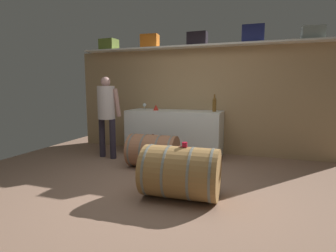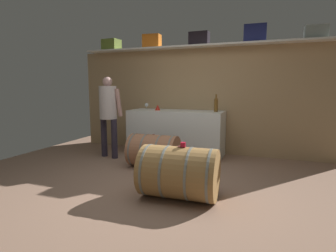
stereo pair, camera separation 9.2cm
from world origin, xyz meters
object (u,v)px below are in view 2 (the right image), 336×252
(wine_barrel_far, at_px, (154,151))
(tasting_cup, at_px, (183,145))
(toolcase_olive, at_px, (111,45))
(winemaker_pouring, at_px, (108,108))
(red_funnel, at_px, (158,107))
(wine_barrel_near, at_px, (179,172))
(work_cabinet, at_px, (176,133))
(toolcase_black, at_px, (199,39))
(toolcase_grey, at_px, (316,32))
(wine_glass, at_px, (147,105))
(toolcase_navy, at_px, (255,34))
(wine_bottle_amber, at_px, (216,104))
(toolcase_orange, at_px, (152,41))

(wine_barrel_far, relative_size, tasting_cup, 12.62)
(toolcase_olive, xyz_separation_m, winemaker_pouring, (0.45, -0.89, -1.31))
(red_funnel, height_order, tasting_cup, red_funnel)
(wine_barrel_near, bearing_deg, work_cabinet, 107.68)
(toolcase_olive, xyz_separation_m, toolcase_black, (1.95, 0.00, 0.01))
(tasting_cup, bearing_deg, toolcase_grey, 54.82)
(toolcase_black, height_order, wine_glass, toolcase_black)
(toolcase_navy, height_order, wine_barrel_near, toolcase_navy)
(toolcase_navy, relative_size, winemaker_pouring, 0.25)
(toolcase_olive, xyz_separation_m, work_cabinet, (1.57, -0.25, -1.80))
(wine_glass, height_order, wine_barrel_far, wine_glass)
(wine_barrel_near, height_order, winemaker_pouring, winemaker_pouring)
(toolcase_navy, distance_m, work_cabinet, 2.33)
(red_funnel, xyz_separation_m, wine_barrel_far, (0.30, -0.90, -0.66))
(wine_bottle_amber, relative_size, wine_barrel_near, 0.35)
(wine_bottle_amber, relative_size, wine_barrel_far, 0.40)
(wine_bottle_amber, distance_m, wine_glass, 1.49)
(toolcase_olive, height_order, winemaker_pouring, toolcase_olive)
(toolcase_navy, bearing_deg, winemaker_pouring, -161.76)
(toolcase_black, xyz_separation_m, work_cabinet, (-0.38, -0.25, -1.81))
(toolcase_black, relative_size, red_funnel, 3.33)
(wine_glass, relative_size, red_funnel, 1.10)
(red_funnel, xyz_separation_m, wine_barrel_near, (1.10, -1.96, -0.62))
(wine_glass, height_order, red_funnel, wine_glass)
(toolcase_black, bearing_deg, red_funnel, -156.15)
(toolcase_olive, distance_m, wine_barrel_near, 3.76)
(toolcase_navy, height_order, wine_bottle_amber, toolcase_navy)
(toolcase_black, height_order, work_cabinet, toolcase_black)
(wine_barrel_far, bearing_deg, toolcase_olive, 140.95)
(red_funnel, bearing_deg, wine_bottle_amber, 3.89)
(toolcase_olive, distance_m, toolcase_orange, 0.96)
(work_cabinet, xyz_separation_m, winemaker_pouring, (-1.12, -0.65, 0.50))
(wine_bottle_amber, xyz_separation_m, winemaker_pouring, (-1.90, -0.67, -0.08))
(toolcase_olive, height_order, wine_barrel_near, toolcase_olive)
(work_cabinet, relative_size, winemaker_pouring, 1.22)
(toolcase_grey, bearing_deg, wine_barrel_near, -129.19)
(wine_bottle_amber, relative_size, tasting_cup, 5.06)
(wine_bottle_amber, distance_m, red_funnel, 1.15)
(wine_bottle_amber, xyz_separation_m, wine_glass, (-1.48, 0.13, -0.06))
(wine_glass, xyz_separation_m, red_funnel, (0.34, -0.21, -0.03))
(toolcase_grey, height_order, red_funnel, toolcase_grey)
(work_cabinet, distance_m, wine_barrel_near, 2.15)
(toolcase_navy, relative_size, red_funnel, 3.42)
(toolcase_black, bearing_deg, work_cabinet, -145.30)
(toolcase_grey, xyz_separation_m, wine_bottle_amber, (-1.60, -0.23, -1.22))
(toolcase_olive, distance_m, wine_bottle_amber, 2.66)
(wine_barrel_near, bearing_deg, toolcase_orange, 118.39)
(toolcase_black, xyz_separation_m, winemaker_pouring, (-1.50, -0.89, -1.32))
(red_funnel, bearing_deg, wine_glass, 148.52)
(toolcase_navy, height_order, red_funnel, toolcase_navy)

